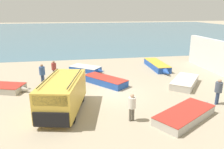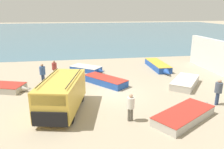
{
  "view_description": "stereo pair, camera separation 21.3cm",
  "coord_description": "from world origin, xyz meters",
  "px_view_note": "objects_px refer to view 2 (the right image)",
  "views": [
    {
      "loc": [
        -2.68,
        -15.0,
        6.0
      ],
      "look_at": [
        0.21,
        1.58,
        1.0
      ],
      "focal_mm": 35.0,
      "sensor_mm": 36.0,
      "label": 1
    },
    {
      "loc": [
        -2.47,
        -15.03,
        6.0
      ],
      "look_at": [
        0.21,
        1.58,
        1.0
      ],
      "focal_mm": 35.0,
      "sensor_mm": 36.0,
      "label": 2
    }
  ],
  "objects_px": {
    "fishing_rowboat_1": "(87,69)",
    "fishing_rowboat_5": "(1,87)",
    "parked_van": "(62,94)",
    "fishing_rowboat_2": "(185,82)",
    "fishing_rowboat_3": "(185,115)",
    "fisherman_0": "(131,105)",
    "fisherman_2": "(43,72)",
    "fishing_rowboat_0": "(104,80)",
    "fisherman_3": "(218,90)",
    "fisherman_1": "(54,68)",
    "fishing_rowboat_4": "(158,66)"
  },
  "relations": [
    {
      "from": "fishing_rowboat_4",
      "to": "fisherman_3",
      "type": "relative_size",
      "value": 3.22
    },
    {
      "from": "fisherman_1",
      "to": "fishing_rowboat_0",
      "type": "bearing_deg",
      "value": 176.82
    },
    {
      "from": "fishing_rowboat_3",
      "to": "fisherman_2",
      "type": "distance_m",
      "value": 11.66
    },
    {
      "from": "fishing_rowboat_1",
      "to": "fisherman_0",
      "type": "distance_m",
      "value": 11.06
    },
    {
      "from": "fisherman_2",
      "to": "fishing_rowboat_0",
      "type": "bearing_deg",
      "value": 126.79
    },
    {
      "from": "fishing_rowboat_2",
      "to": "fishing_rowboat_3",
      "type": "height_order",
      "value": "fishing_rowboat_2"
    },
    {
      "from": "fishing_rowboat_5",
      "to": "fisherman_3",
      "type": "relative_size",
      "value": 2.6
    },
    {
      "from": "fishing_rowboat_0",
      "to": "fishing_rowboat_1",
      "type": "distance_m",
      "value": 4.4
    },
    {
      "from": "fishing_rowboat_5",
      "to": "fishing_rowboat_3",
      "type": "bearing_deg",
      "value": -11.26
    },
    {
      "from": "fisherman_3",
      "to": "fisherman_1",
      "type": "bearing_deg",
      "value": -155.59
    },
    {
      "from": "fishing_rowboat_3",
      "to": "fishing_rowboat_5",
      "type": "height_order",
      "value": "fishing_rowboat_3"
    },
    {
      "from": "fishing_rowboat_1",
      "to": "fishing_rowboat_5",
      "type": "height_order",
      "value": "fishing_rowboat_5"
    },
    {
      "from": "fishing_rowboat_0",
      "to": "fishing_rowboat_1",
      "type": "height_order",
      "value": "fishing_rowboat_0"
    },
    {
      "from": "parked_van",
      "to": "fishing_rowboat_4",
      "type": "xyz_separation_m",
      "value": [
        9.42,
        8.64,
        -0.82
      ]
    },
    {
      "from": "fisherman_2",
      "to": "fisherman_3",
      "type": "bearing_deg",
      "value": 106.9
    },
    {
      "from": "fishing_rowboat_2",
      "to": "fishing_rowboat_0",
      "type": "bearing_deg",
      "value": 116.3
    },
    {
      "from": "parked_van",
      "to": "fisherman_0",
      "type": "relative_size",
      "value": 3.17
    },
    {
      "from": "fishing_rowboat_3",
      "to": "fisherman_0",
      "type": "height_order",
      "value": "fisherman_0"
    },
    {
      "from": "fishing_rowboat_0",
      "to": "parked_van",
      "type": "bearing_deg",
      "value": 107.26
    },
    {
      "from": "fishing_rowboat_4",
      "to": "fisherman_3",
      "type": "distance_m",
      "value": 9.35
    },
    {
      "from": "fishing_rowboat_2",
      "to": "fisherman_2",
      "type": "xyz_separation_m",
      "value": [
        -11.62,
        2.12,
        0.76
      ]
    },
    {
      "from": "fishing_rowboat_0",
      "to": "fisherman_1",
      "type": "distance_m",
      "value": 4.86
    },
    {
      "from": "fisherman_2",
      "to": "fisherman_3",
      "type": "distance_m",
      "value": 13.29
    },
    {
      "from": "fishing_rowboat_2",
      "to": "fisherman_2",
      "type": "height_order",
      "value": "fisherman_2"
    },
    {
      "from": "fishing_rowboat_5",
      "to": "fisherman_3",
      "type": "distance_m",
      "value": 15.69
    },
    {
      "from": "fishing_rowboat_0",
      "to": "fisherman_0",
      "type": "bearing_deg",
      "value": 146.42
    },
    {
      "from": "fishing_rowboat_3",
      "to": "fisherman_0",
      "type": "xyz_separation_m",
      "value": [
        -3.14,
        0.29,
        0.71
      ]
    },
    {
      "from": "fisherman_0",
      "to": "parked_van",
      "type": "bearing_deg",
      "value": 63.83
    },
    {
      "from": "fisherman_0",
      "to": "fishing_rowboat_5",
      "type": "bearing_deg",
      "value": 54.51
    },
    {
      "from": "fisherman_2",
      "to": "fisherman_0",
      "type": "bearing_deg",
      "value": 81.97
    },
    {
      "from": "fishing_rowboat_5",
      "to": "fisherman_0",
      "type": "xyz_separation_m",
      "value": [
        8.69,
        -6.27,
        0.71
      ]
    },
    {
      "from": "fishing_rowboat_5",
      "to": "fisherman_3",
      "type": "xyz_separation_m",
      "value": [
        14.83,
        -5.04,
        0.79
      ]
    },
    {
      "from": "fisherman_3",
      "to": "fishing_rowboat_4",
      "type": "bearing_deg",
      "value": 152.69
    },
    {
      "from": "parked_van",
      "to": "fishing_rowboat_2",
      "type": "bearing_deg",
      "value": 120.93
    },
    {
      "from": "fishing_rowboat_1",
      "to": "fisherman_3",
      "type": "height_order",
      "value": "fisherman_3"
    },
    {
      "from": "fishing_rowboat_1",
      "to": "fishing_rowboat_2",
      "type": "relative_size",
      "value": 0.84
    },
    {
      "from": "fishing_rowboat_1",
      "to": "fishing_rowboat_5",
      "type": "relative_size",
      "value": 0.78
    },
    {
      "from": "fishing_rowboat_3",
      "to": "fisherman_1",
      "type": "distance_m",
      "value": 12.26
    },
    {
      "from": "fishing_rowboat_5",
      "to": "fisherman_3",
      "type": "height_order",
      "value": "fisherman_3"
    },
    {
      "from": "fisherman_1",
      "to": "fisherman_3",
      "type": "relative_size",
      "value": 0.93
    },
    {
      "from": "parked_van",
      "to": "fishing_rowboat_4",
      "type": "distance_m",
      "value": 12.81
    },
    {
      "from": "fisherman_0",
      "to": "fisherman_1",
      "type": "height_order",
      "value": "fisherman_1"
    },
    {
      "from": "fishing_rowboat_2",
      "to": "fisherman_0",
      "type": "distance_m",
      "value": 7.9
    },
    {
      "from": "fishing_rowboat_5",
      "to": "fisherman_2",
      "type": "relative_size",
      "value": 2.58
    },
    {
      "from": "fisherman_2",
      "to": "fishing_rowboat_2",
      "type": "bearing_deg",
      "value": 123.66
    },
    {
      "from": "parked_van",
      "to": "fishing_rowboat_4",
      "type": "bearing_deg",
      "value": 144.93
    },
    {
      "from": "fishing_rowboat_3",
      "to": "fishing_rowboat_4",
      "type": "relative_size",
      "value": 0.85
    },
    {
      "from": "fishing_rowboat_1",
      "to": "fisherman_3",
      "type": "relative_size",
      "value": 2.02
    },
    {
      "from": "parked_van",
      "to": "fisherman_3",
      "type": "bearing_deg",
      "value": 98.57
    },
    {
      "from": "fishing_rowboat_4",
      "to": "fisherman_0",
      "type": "bearing_deg",
      "value": -27.44
    }
  ]
}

